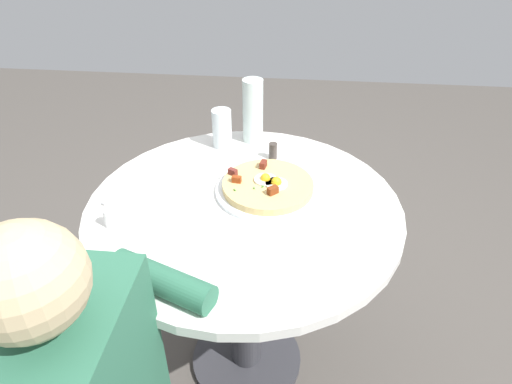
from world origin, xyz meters
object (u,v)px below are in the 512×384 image
object	(u,v)px
pizza_plate	(268,190)
water_glass	(222,128)
dining_table	(245,249)
bread_plate	(180,266)
knife	(134,193)
pepper_shaker	(273,151)
breakfast_pizza	(268,185)
fork	(125,189)
salt_shaker	(109,218)
water_bottle	(253,111)

from	to	relation	value
pizza_plate	water_glass	distance (m)	0.33
dining_table	water_glass	size ratio (longest dim) A/B	6.76
bread_plate	knife	bearing A→B (deg)	36.08
pepper_shaker	bread_plate	bearing A→B (deg)	160.86
bread_plate	breakfast_pizza	bearing A→B (deg)	-28.59
bread_plate	dining_table	bearing A→B (deg)	-23.91
pizza_plate	fork	world-z (taller)	pizza_plate
water_glass	pepper_shaker	size ratio (longest dim) A/B	2.40
dining_table	water_glass	bearing A→B (deg)	19.27
bread_plate	salt_shaker	size ratio (longest dim) A/B	3.46
breakfast_pizza	bread_plate	distance (m)	0.39
breakfast_pizza	knife	bearing A→B (deg)	98.01
pizza_plate	breakfast_pizza	size ratio (longest dim) A/B	1.15
water_glass	salt_shaker	size ratio (longest dim) A/B	2.50
salt_shaker	knife	bearing A→B (deg)	-5.81
breakfast_pizza	pepper_shaker	size ratio (longest dim) A/B	4.84
pepper_shaker	breakfast_pizza	bearing A→B (deg)	179.64
breakfast_pizza	pepper_shaker	bearing A→B (deg)	-0.36
water_bottle	fork	bearing A→B (deg)	135.90
water_glass	water_bottle	world-z (taller)	water_bottle
bread_plate	salt_shaker	bearing A→B (deg)	58.65
pepper_shaker	dining_table	bearing A→B (deg)	166.13
knife	salt_shaker	distance (m)	0.15
pizza_plate	salt_shaker	xyz separation A→B (m)	(-0.21, 0.41, 0.02)
dining_table	salt_shaker	world-z (taller)	salt_shaker
knife	pizza_plate	bearing A→B (deg)	124.93
fork	salt_shaker	distance (m)	0.17
fork	water_glass	world-z (taller)	water_glass
bread_plate	pepper_shaker	xyz separation A→B (m)	(0.54, -0.19, 0.02)
dining_table	pizza_plate	size ratio (longest dim) A/B	2.91
dining_table	breakfast_pizza	distance (m)	0.22
dining_table	fork	world-z (taller)	fork
breakfast_pizza	bread_plate	size ratio (longest dim) A/B	1.45
dining_table	breakfast_pizza	xyz separation A→B (m)	(0.07, -0.06, 0.20)
knife	fork	bearing A→B (deg)	-90.00
dining_table	knife	size ratio (longest dim) A/B	5.12
bread_plate	water_bottle	world-z (taller)	water_bottle
breakfast_pizza	fork	bearing A→B (deg)	95.28
pizza_plate	dining_table	bearing A→B (deg)	135.73
knife	water_glass	bearing A→B (deg)	173.36
pizza_plate	bread_plate	bearing A→B (deg)	151.35
fork	salt_shaker	xyz separation A→B (m)	(-0.17, -0.02, 0.02)
bread_plate	salt_shaker	world-z (taller)	salt_shaker
breakfast_pizza	water_glass	bearing A→B (deg)	34.12
pizza_plate	pepper_shaker	bearing A→B (deg)	-0.25
breakfast_pizza	salt_shaker	bearing A→B (deg)	116.61
pizza_plate	water_glass	xyz separation A→B (m)	(0.27, 0.18, 0.06)
dining_table	fork	xyz separation A→B (m)	(0.03, 0.37, 0.19)
water_bottle	salt_shaker	size ratio (longest dim) A/B	4.17
dining_table	breakfast_pizza	bearing A→B (deg)	-43.99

